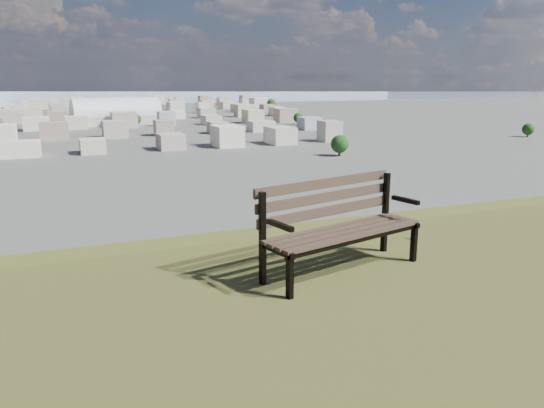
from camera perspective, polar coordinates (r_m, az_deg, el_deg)
name	(u,v)px	position (r m, az deg, el deg)	size (l,w,h in m)	color
park_bench	(338,221)	(5.63, 7.08, -1.79)	(1.92, 1.01, 0.96)	#473929
arena	(116,116)	(323.92, -16.42, 9.05)	(50.45, 25.58, 20.49)	#B5B6B1
city_blocks	(56,112)	(397.24, -22.21, 9.14)	(395.00, 361.00, 7.00)	silver
city_trees	(5,119)	(322.80, -26.82, 8.14)	(406.52, 387.20, 9.98)	#382A1C
bay_water	(53,95)	(902.50, -22.51, 10.80)	(2400.00, 700.00, 0.12)	#92A4BA
far_hills	(23,78)	(1406.26, -25.23, 12.20)	(2050.00, 340.00, 60.00)	#A3B4CB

